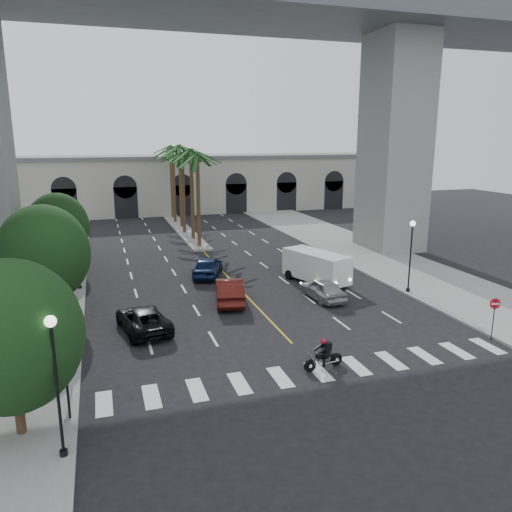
{
  "coord_description": "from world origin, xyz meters",
  "views": [
    {
      "loc": [
        -9.6,
        -21.75,
        11.01
      ],
      "look_at": [
        -0.83,
        6.0,
        4.12
      ],
      "focal_mm": 35.0,
      "sensor_mm": 36.0,
      "label": 1
    }
  ],
  "objects_px": {
    "do_not_enter_sign": "(494,310)",
    "lamp_post_left_near": "(56,375)",
    "lamp_post_right": "(411,250)",
    "traffic_signal_far": "(70,327)",
    "lamp_post_left_far": "(77,248)",
    "car_c": "(143,319)",
    "pedestrian_a": "(36,341)",
    "motorcycle_rider": "(325,355)",
    "traffic_signal_near": "(65,363)",
    "car_d": "(305,261)",
    "car_a": "(323,289)",
    "cargo_van": "(317,266)",
    "car_b": "(229,290)",
    "car_e": "(208,266)"
  },
  "relations": [
    {
      "from": "do_not_enter_sign",
      "to": "lamp_post_left_near",
      "type": "bearing_deg",
      "value": -151.91
    },
    {
      "from": "lamp_post_right",
      "to": "traffic_signal_far",
      "type": "height_order",
      "value": "lamp_post_right"
    },
    {
      "from": "lamp_post_left_far",
      "to": "lamp_post_right",
      "type": "height_order",
      "value": "same"
    },
    {
      "from": "car_c",
      "to": "pedestrian_a",
      "type": "height_order",
      "value": "pedestrian_a"
    },
    {
      "from": "traffic_signal_far",
      "to": "motorcycle_rider",
      "type": "bearing_deg",
      "value": -13.29
    },
    {
      "from": "lamp_post_left_far",
      "to": "traffic_signal_near",
      "type": "distance_m",
      "value": 18.51
    },
    {
      "from": "lamp_post_left_near",
      "to": "pedestrian_a",
      "type": "xyz_separation_m",
      "value": [
        -1.73,
        8.9,
        -2.13
      ]
    },
    {
      "from": "motorcycle_rider",
      "to": "car_d",
      "type": "bearing_deg",
      "value": 60.07
    },
    {
      "from": "car_c",
      "to": "car_a",
      "type": "bearing_deg",
      "value": -179.82
    },
    {
      "from": "cargo_van",
      "to": "pedestrian_a",
      "type": "height_order",
      "value": "cargo_van"
    },
    {
      "from": "car_b",
      "to": "cargo_van",
      "type": "distance_m",
      "value": 8.07
    },
    {
      "from": "lamp_post_left_near",
      "to": "cargo_van",
      "type": "relative_size",
      "value": 0.88
    },
    {
      "from": "lamp_post_right",
      "to": "pedestrian_a",
      "type": "height_order",
      "value": "lamp_post_right"
    },
    {
      "from": "car_e",
      "to": "pedestrian_a",
      "type": "relative_size",
      "value": 2.65
    },
    {
      "from": "lamp_post_right",
      "to": "traffic_signal_far",
      "type": "xyz_separation_m",
      "value": [
        -22.7,
        -6.5,
        -0.71
      ]
    },
    {
      "from": "motorcycle_rider",
      "to": "car_a",
      "type": "distance_m",
      "value": 10.88
    },
    {
      "from": "traffic_signal_near",
      "to": "motorcycle_rider",
      "type": "bearing_deg",
      "value": 6.05
    },
    {
      "from": "traffic_signal_near",
      "to": "pedestrian_a",
      "type": "height_order",
      "value": "traffic_signal_near"
    },
    {
      "from": "traffic_signal_near",
      "to": "traffic_signal_far",
      "type": "bearing_deg",
      "value": 90.0
    },
    {
      "from": "car_b",
      "to": "pedestrian_a",
      "type": "xyz_separation_m",
      "value": [
        -11.63,
        -6.05,
        0.23
      ]
    },
    {
      "from": "pedestrian_a",
      "to": "car_c",
      "type": "bearing_deg",
      "value": 38.54
    },
    {
      "from": "motorcycle_rider",
      "to": "car_c",
      "type": "height_order",
      "value": "motorcycle_rider"
    },
    {
      "from": "car_c",
      "to": "lamp_post_left_far",
      "type": "bearing_deg",
      "value": -78.33
    },
    {
      "from": "lamp_post_right",
      "to": "car_c",
      "type": "bearing_deg",
      "value": -175.24
    },
    {
      "from": "car_b",
      "to": "car_e",
      "type": "distance_m",
      "value": 6.97
    },
    {
      "from": "lamp_post_right",
      "to": "car_e",
      "type": "relative_size",
      "value": 1.08
    },
    {
      "from": "car_b",
      "to": "car_c",
      "type": "distance_m",
      "value": 7.07
    },
    {
      "from": "car_a",
      "to": "cargo_van",
      "type": "distance_m",
      "value": 4.09
    },
    {
      "from": "car_d",
      "to": "do_not_enter_sign",
      "type": "height_order",
      "value": "do_not_enter_sign"
    },
    {
      "from": "traffic_signal_far",
      "to": "car_c",
      "type": "relative_size",
      "value": 0.7
    },
    {
      "from": "cargo_van",
      "to": "car_b",
      "type": "bearing_deg",
      "value": 179.66
    },
    {
      "from": "car_b",
      "to": "lamp_post_left_far",
      "type": "bearing_deg",
      "value": -19.98
    },
    {
      "from": "traffic_signal_near",
      "to": "car_e",
      "type": "xyz_separation_m",
      "value": [
        9.79,
        19.41,
        -1.66
      ]
    },
    {
      "from": "lamp_post_left_near",
      "to": "car_b",
      "type": "xyz_separation_m",
      "value": [
        9.9,
        14.94,
        -2.36
      ]
    },
    {
      "from": "lamp_post_left_far",
      "to": "do_not_enter_sign",
      "type": "height_order",
      "value": "lamp_post_left_far"
    },
    {
      "from": "pedestrian_a",
      "to": "car_b",
      "type": "bearing_deg",
      "value": 41.43
    },
    {
      "from": "car_e",
      "to": "pedestrian_a",
      "type": "height_order",
      "value": "pedestrian_a"
    },
    {
      "from": "car_c",
      "to": "pedestrian_a",
      "type": "distance_m",
      "value": 6.06
    },
    {
      "from": "lamp_post_right",
      "to": "car_d",
      "type": "xyz_separation_m",
      "value": [
        -4.47,
        8.64,
        -2.52
      ]
    },
    {
      "from": "lamp_post_left_near",
      "to": "car_a",
      "type": "distance_m",
      "value": 21.4
    },
    {
      "from": "car_b",
      "to": "pedestrian_a",
      "type": "bearing_deg",
      "value": 38.96
    },
    {
      "from": "car_e",
      "to": "do_not_enter_sign",
      "type": "height_order",
      "value": "do_not_enter_sign"
    },
    {
      "from": "cargo_van",
      "to": "do_not_enter_sign",
      "type": "relative_size",
      "value": 2.49
    },
    {
      "from": "car_a",
      "to": "car_e",
      "type": "xyz_separation_m",
      "value": [
        -6.42,
        8.28,
        0.11
      ]
    },
    {
      "from": "lamp_post_left_far",
      "to": "pedestrian_a",
      "type": "bearing_deg",
      "value": -98.11
    },
    {
      "from": "motorcycle_rider",
      "to": "car_d",
      "type": "relative_size",
      "value": 0.45
    },
    {
      "from": "traffic_signal_near",
      "to": "pedestrian_a",
      "type": "bearing_deg",
      "value": 105.93
    },
    {
      "from": "traffic_signal_far",
      "to": "lamp_post_left_far",
      "type": "bearing_deg",
      "value": 90.4
    },
    {
      "from": "lamp_post_right",
      "to": "pedestrian_a",
      "type": "distance_m",
      "value": 24.96
    },
    {
      "from": "lamp_post_left_near",
      "to": "lamp_post_left_far",
      "type": "bearing_deg",
      "value": 90.0
    }
  ]
}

